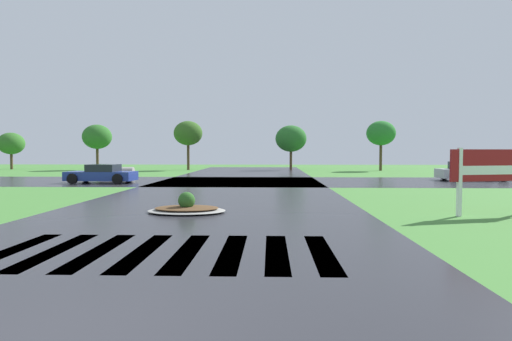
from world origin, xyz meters
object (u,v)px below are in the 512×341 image
at_px(car_white_sedan, 102,174).
at_px(drainage_pipe_stack, 117,173).
at_px(median_island, 187,208).
at_px(car_dark_suv, 472,172).
at_px(estate_billboard, 492,169).

bearing_deg(car_white_sedan, drainage_pipe_stack, -83.74).
bearing_deg(median_island, car_dark_suv, 44.16).
relative_size(car_white_sedan, drainage_pipe_stack, 1.85).
xyz_separation_m(median_island, car_white_sedan, (-7.90, 12.92, 0.41)).
height_order(car_white_sedan, drainage_pipe_stack, car_white_sedan).
bearing_deg(drainage_pipe_stack, car_white_sedan, -86.77).
xyz_separation_m(estate_billboard, median_island, (-9.74, 0.27, -1.33)).
distance_m(car_dark_suv, drainage_pipe_stack, 24.72).
bearing_deg(median_island, car_white_sedan, 121.45).
distance_m(estate_billboard, drainage_pipe_stack, 24.33).
distance_m(car_white_sedan, car_dark_suv, 24.74).
relative_size(median_island, car_dark_suv, 0.56).
bearing_deg(car_dark_suv, estate_billboard, -112.12).
xyz_separation_m(estate_billboard, drainage_pipe_stack, (-17.83, 16.53, -1.02)).
relative_size(estate_billboard, car_dark_suv, 0.63).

